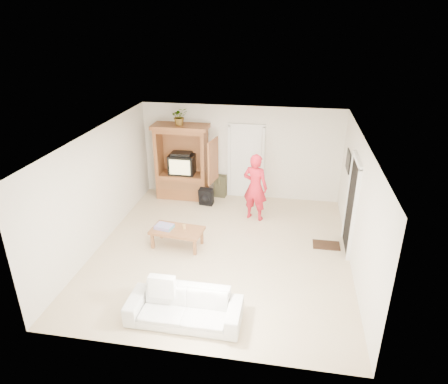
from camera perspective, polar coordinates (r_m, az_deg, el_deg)
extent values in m
plane|color=tan|center=(8.96, -0.30, -8.31)|extent=(6.00, 6.00, 0.00)
plane|color=white|center=(7.88, -0.34, 7.87)|extent=(6.00, 6.00, 0.00)
plane|color=silver|center=(11.10, 2.41, 5.66)|extent=(5.50, 0.00, 5.50)
plane|color=silver|center=(5.81, -5.63, -13.02)|extent=(5.50, 0.00, 5.50)
plane|color=silver|center=(9.19, -17.45, 0.52)|extent=(0.00, 6.00, 6.00)
plane|color=silver|center=(8.35, 18.61, -2.04)|extent=(0.00, 6.00, 6.00)
cube|color=brown|center=(11.42, -5.89, 0.99)|extent=(1.40, 0.60, 0.70)
cube|color=brown|center=(11.28, -9.29, 5.65)|extent=(0.10, 0.60, 1.20)
cube|color=brown|center=(10.93, -2.80, 5.36)|extent=(0.10, 0.60, 1.20)
cube|color=brown|center=(11.33, -5.73, 5.94)|extent=(1.40, 0.06, 1.20)
cube|color=brown|center=(10.90, -6.24, 8.76)|extent=(1.40, 0.60, 0.10)
cube|color=brown|center=(10.87, -6.27, 9.26)|extent=(1.52, 0.68, 0.10)
cube|color=brown|center=(10.43, -1.58, 4.45)|extent=(0.16, 0.67, 1.15)
cube|color=black|center=(11.22, -5.98, 3.99)|extent=(0.70, 0.52, 0.55)
cube|color=tan|center=(10.98, -6.35, 3.51)|extent=(0.58, 0.02, 0.42)
cube|color=black|center=(11.09, -6.09, 5.47)|extent=(0.55, 0.35, 0.08)
cube|color=brown|center=(11.13, -6.29, 0.90)|extent=(1.19, 0.03, 0.25)
cube|color=white|center=(11.15, 3.13, 4.20)|extent=(0.85, 0.05, 2.04)
cube|color=black|center=(9.00, 17.74, -1.98)|extent=(0.05, 0.90, 2.04)
cube|color=black|center=(9.98, 17.34, 4.25)|extent=(0.03, 0.60, 0.48)
cube|color=#382316|center=(9.42, 14.40, -7.35)|extent=(0.60, 0.40, 0.02)
imported|color=#4C7238|center=(10.79, -6.36, 10.69)|extent=(0.54, 0.51, 0.47)
imported|color=red|center=(9.95, 4.48, 0.70)|extent=(0.72, 0.58, 1.73)
imported|color=silver|center=(7.03, -5.70, -16.06)|extent=(1.94, 0.77, 0.56)
cube|color=brown|center=(8.98, -6.73, -5.48)|extent=(1.20, 0.74, 0.06)
cube|color=brown|center=(9.09, -10.17, -6.89)|extent=(0.07, 0.07, 0.36)
cube|color=brown|center=(9.46, -8.94, -5.48)|extent=(0.07, 0.07, 0.36)
cube|color=brown|center=(8.74, -4.20, -7.90)|extent=(0.07, 0.07, 0.36)
cube|color=brown|center=(9.12, -3.18, -6.38)|extent=(0.07, 0.07, 0.36)
cube|color=#D446A8|center=(9.03, -8.53, -4.91)|extent=(0.43, 0.35, 0.08)
cylinder|color=tan|center=(8.95, -5.70, -4.96)|extent=(0.08, 0.08, 0.10)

